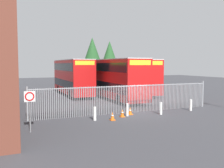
{
  "coord_description": "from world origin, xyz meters",
  "views": [
    {
      "loc": [
        -9.27,
        -17.79,
        3.83
      ],
      "look_at": [
        0.0,
        4.0,
        2.0
      ],
      "focal_mm": 40.58,
      "sensor_mm": 36.0,
      "label": 1
    }
  ],
  "objects_px": {
    "double_decker_bus_near_gate": "(116,77)",
    "double_decker_bus_behind_fence_left": "(72,76)",
    "traffic_cone_mid_forecourt": "(112,116)",
    "double_decker_bus_behind_fence_right": "(131,75)",
    "bollard_near_left": "(95,114)",
    "bollard_near_right": "(161,108)",
    "speed_limit_sign_post": "(30,101)",
    "bollard_center_front": "(127,110)",
    "traffic_cone_by_gate": "(122,113)",
    "bollard_far_right": "(191,105)",
    "traffic_cone_near_kerb": "(130,111)"
  },
  "relations": [
    {
      "from": "double_decker_bus_near_gate",
      "to": "bollard_far_right",
      "type": "relative_size",
      "value": 11.38
    },
    {
      "from": "bollard_near_right",
      "to": "bollard_far_right",
      "type": "height_order",
      "value": "same"
    },
    {
      "from": "double_decker_bus_near_gate",
      "to": "bollard_far_right",
      "type": "bearing_deg",
      "value": -70.21
    },
    {
      "from": "double_decker_bus_behind_fence_left",
      "to": "traffic_cone_by_gate",
      "type": "height_order",
      "value": "double_decker_bus_behind_fence_left"
    },
    {
      "from": "bollard_far_right",
      "to": "traffic_cone_mid_forecourt",
      "type": "distance_m",
      "value": 7.43
    },
    {
      "from": "double_decker_bus_near_gate",
      "to": "speed_limit_sign_post",
      "type": "relative_size",
      "value": 4.5
    },
    {
      "from": "bollard_center_front",
      "to": "speed_limit_sign_post",
      "type": "relative_size",
      "value": 0.4
    },
    {
      "from": "double_decker_bus_near_gate",
      "to": "traffic_cone_mid_forecourt",
      "type": "distance_m",
      "value": 10.44
    },
    {
      "from": "double_decker_bus_near_gate",
      "to": "bollard_near_left",
      "type": "distance_m",
      "value": 10.57
    },
    {
      "from": "double_decker_bus_near_gate",
      "to": "traffic_cone_mid_forecourt",
      "type": "xyz_separation_m",
      "value": [
        -4.34,
        -9.26,
        -2.13
      ]
    },
    {
      "from": "double_decker_bus_behind_fence_left",
      "to": "bollard_far_right",
      "type": "bearing_deg",
      "value": -66.4
    },
    {
      "from": "bollard_center_front",
      "to": "traffic_cone_by_gate",
      "type": "relative_size",
      "value": 1.61
    },
    {
      "from": "bollard_near_left",
      "to": "double_decker_bus_behind_fence_left",
      "type": "bearing_deg",
      "value": 81.56
    },
    {
      "from": "bollard_center_front",
      "to": "bollard_far_right",
      "type": "bearing_deg",
      "value": -1.18
    },
    {
      "from": "bollard_near_right",
      "to": "traffic_cone_mid_forecourt",
      "type": "xyz_separation_m",
      "value": [
        -4.21,
        -0.39,
        -0.19
      ]
    },
    {
      "from": "bollard_far_right",
      "to": "speed_limit_sign_post",
      "type": "relative_size",
      "value": 0.4
    },
    {
      "from": "bollard_near_right",
      "to": "bollard_far_right",
      "type": "relative_size",
      "value": 1.0
    },
    {
      "from": "double_decker_bus_near_gate",
      "to": "double_decker_bus_behind_fence_left",
      "type": "bearing_deg",
      "value": 118.65
    },
    {
      "from": "double_decker_bus_behind_fence_left",
      "to": "traffic_cone_near_kerb",
      "type": "height_order",
      "value": "double_decker_bus_behind_fence_left"
    },
    {
      "from": "traffic_cone_by_gate",
      "to": "traffic_cone_near_kerb",
      "type": "relative_size",
      "value": 1.0
    },
    {
      "from": "bollard_near_right",
      "to": "speed_limit_sign_post",
      "type": "distance_m",
      "value": 9.9
    },
    {
      "from": "bollard_near_left",
      "to": "bollard_center_front",
      "type": "relative_size",
      "value": 1.0
    },
    {
      "from": "double_decker_bus_behind_fence_left",
      "to": "bollard_center_front",
      "type": "xyz_separation_m",
      "value": [
        0.51,
        -14.36,
        -1.95
      ]
    },
    {
      "from": "bollard_near_right",
      "to": "speed_limit_sign_post",
      "type": "bearing_deg",
      "value": -171.38
    },
    {
      "from": "bollard_near_right",
      "to": "bollard_near_left",
      "type": "bearing_deg",
      "value": 179.63
    },
    {
      "from": "traffic_cone_mid_forecourt",
      "to": "double_decker_bus_behind_fence_left",
      "type": "bearing_deg",
      "value": 86.0
    },
    {
      "from": "double_decker_bus_behind_fence_right",
      "to": "bollard_near_left",
      "type": "height_order",
      "value": "double_decker_bus_behind_fence_right"
    },
    {
      "from": "bollard_near_right",
      "to": "traffic_cone_near_kerb",
      "type": "relative_size",
      "value": 1.61
    },
    {
      "from": "traffic_cone_mid_forecourt",
      "to": "speed_limit_sign_post",
      "type": "distance_m",
      "value": 5.8
    },
    {
      "from": "bollard_far_right",
      "to": "traffic_cone_mid_forecourt",
      "type": "xyz_separation_m",
      "value": [
        -7.39,
        -0.77,
        -0.19
      ]
    },
    {
      "from": "bollard_center_front",
      "to": "traffic_cone_near_kerb",
      "type": "height_order",
      "value": "bollard_center_front"
    },
    {
      "from": "bollard_near_left",
      "to": "speed_limit_sign_post",
      "type": "relative_size",
      "value": 0.4
    },
    {
      "from": "double_decker_bus_behind_fence_right",
      "to": "bollard_center_front",
      "type": "distance_m",
      "value": 14.29
    },
    {
      "from": "bollard_far_right",
      "to": "bollard_near_left",
      "type": "bearing_deg",
      "value": -177.69
    },
    {
      "from": "double_decker_bus_near_gate",
      "to": "bollard_near_left",
      "type": "relative_size",
      "value": 11.38
    },
    {
      "from": "traffic_cone_by_gate",
      "to": "traffic_cone_mid_forecourt",
      "type": "xyz_separation_m",
      "value": [
        -1.1,
        -0.74,
        0.0
      ]
    },
    {
      "from": "traffic_cone_by_gate",
      "to": "speed_limit_sign_post",
      "type": "height_order",
      "value": "speed_limit_sign_post"
    },
    {
      "from": "double_decker_bus_near_gate",
      "to": "double_decker_bus_behind_fence_right",
      "type": "relative_size",
      "value": 1.0
    },
    {
      "from": "speed_limit_sign_post",
      "to": "traffic_cone_mid_forecourt",
      "type": "bearing_deg",
      "value": 11.14
    },
    {
      "from": "double_decker_bus_near_gate",
      "to": "bollard_near_left",
      "type": "height_order",
      "value": "double_decker_bus_near_gate"
    },
    {
      "from": "double_decker_bus_behind_fence_left",
      "to": "bollard_near_left",
      "type": "bearing_deg",
      "value": -98.44
    },
    {
      "from": "bollard_center_front",
      "to": "traffic_cone_mid_forecourt",
      "type": "distance_m",
      "value": 1.82
    },
    {
      "from": "speed_limit_sign_post",
      "to": "bollard_near_left",
      "type": "bearing_deg",
      "value": 19.05
    },
    {
      "from": "traffic_cone_mid_forecourt",
      "to": "traffic_cone_near_kerb",
      "type": "height_order",
      "value": "same"
    },
    {
      "from": "traffic_cone_by_gate",
      "to": "double_decker_bus_near_gate",
      "type": "bearing_deg",
      "value": 69.19
    },
    {
      "from": "bollard_center_front",
      "to": "traffic_cone_by_gate",
      "type": "xyz_separation_m",
      "value": [
        -0.48,
        -0.14,
        -0.19
      ]
    },
    {
      "from": "bollard_near_right",
      "to": "bollard_far_right",
      "type": "distance_m",
      "value": 3.21
    },
    {
      "from": "double_decker_bus_near_gate",
      "to": "bollard_far_right",
      "type": "distance_m",
      "value": 9.23
    },
    {
      "from": "bollard_center_front",
      "to": "traffic_cone_by_gate",
      "type": "height_order",
      "value": "bollard_center_front"
    },
    {
      "from": "double_decker_bus_behind_fence_left",
      "to": "bollard_center_front",
      "type": "height_order",
      "value": "double_decker_bus_behind_fence_left"
    }
  ]
}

